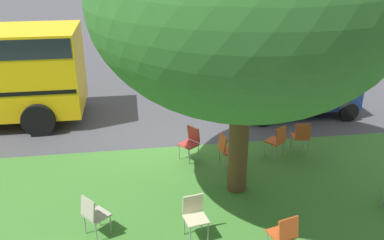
{
  "coord_description": "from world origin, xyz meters",
  "views": [
    {
      "loc": [
        1.16,
        10.5,
        5.27
      ],
      "look_at": [
        -0.17,
        1.52,
        1.35
      ],
      "focal_mm": 39.15,
      "sensor_mm": 36.0,
      "label": 1
    }
  ],
  "objects": [
    {
      "name": "street_tree",
      "position": [
        -1.06,
        2.51,
        4.2
      ],
      "size": [
        6.09,
        6.09,
        6.46
      ],
      "color": "brown",
      "rests_on": "ground"
    },
    {
      "name": "chair_7",
      "position": [
        -2.46,
        1.18,
        0.52
      ],
      "size": [
        0.58,
        0.58,
        0.88
      ],
      "color": "#C64C1E",
      "rests_on": "ground"
    },
    {
      "name": "ground",
      "position": [
        0.0,
        0.0,
        0.0
      ],
      "size": [
        80.0,
        80.0,
        0.0
      ],
      "primitive_type": "plane",
      "color": "#424247"
    },
    {
      "name": "parked_car",
      "position": [
        -4.14,
        -1.68,
        0.84
      ],
      "size": [
        3.7,
        1.92,
        1.65
      ],
      "color": "navy",
      "rests_on": "ground"
    },
    {
      "name": "grass_verge",
      "position": [
        0.0,
        3.2,
        0.0
      ],
      "size": [
        48.0,
        6.0,
        0.01
      ],
      "primitive_type": "cube",
      "color": "#3D752D",
      "rests_on": "ground"
    },
    {
      "name": "chair_3",
      "position": [
        0.15,
        4.03,
        0.52
      ],
      "size": [
        0.49,
        0.49,
        0.88
      ],
      "color": "beige",
      "rests_on": "ground"
    },
    {
      "name": "chair_6",
      "position": [
        -1.04,
        1.47,
        0.52
      ],
      "size": [
        0.49,
        0.48,
        0.88
      ],
      "color": "#C64C1E",
      "rests_on": "ground"
    },
    {
      "name": "chair_4",
      "position": [
        2.04,
        3.74,
        0.52
      ],
      "size": [
        0.59,
        0.58,
        0.88
      ],
      "color": "#ADA393",
      "rests_on": "ground"
    },
    {
      "name": "chair_1",
      "position": [
        -1.33,
        4.81,
        0.52
      ],
      "size": [
        0.51,
        0.52,
        0.88
      ],
      "color": "#C64C1E",
      "rests_on": "ground"
    },
    {
      "name": "chair_5",
      "position": [
        -0.22,
        0.94,
        0.52
      ],
      "size": [
        0.58,
        0.58,
        0.88
      ],
      "color": "#B7332D",
      "rests_on": "ground"
    },
    {
      "name": "chair_0",
      "position": [
        -3.18,
        1.02,
        0.52
      ],
      "size": [
        0.46,
        0.46,
        0.88
      ],
      "color": "#C64C1E",
      "rests_on": "ground"
    }
  ]
}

